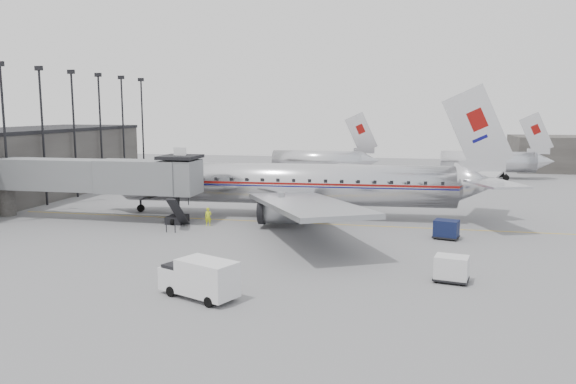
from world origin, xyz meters
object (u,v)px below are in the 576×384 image
Objects in this scene: baggage_cart_navy at (446,229)px; ramp_worker at (208,217)px; service_van at (199,277)px; baggage_cart_white at (451,268)px; airliner at (294,184)px.

ramp_worker is (-21.04, 1.00, 0.00)m from baggage_cart_navy.
service_van is 23.22m from baggage_cart_navy.
service_van is 2.19× the size of baggage_cart_navy.
ramp_worker is at bearing -167.36° from baggage_cart_navy.
service_van is 15.43m from baggage_cart_white.
airliner is at bearing 26.11° from ramp_worker.
baggage_cart_white is at bearing -47.74° from ramp_worker.
service_van is 3.04× the size of ramp_worker.
baggage_cart_navy is at bearing 99.13° from baggage_cart_white.
baggage_cart_navy is at bearing -29.08° from airliner.
service_van reaches higher than ramp_worker.
service_van is at bearing -93.84° from airliner.
baggage_cart_navy is at bearing 74.98° from service_van.
baggage_cart_navy is 1.39× the size of ramp_worker.
service_van is 20.01m from ramp_worker.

